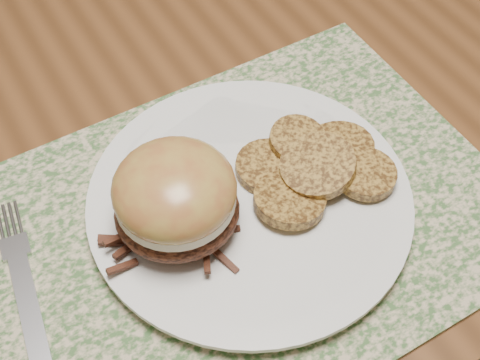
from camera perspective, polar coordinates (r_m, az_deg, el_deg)
name	(u,v)px	position (r m, az deg, el deg)	size (l,w,h in m)	color
placemat	(243,220)	(0.57, 0.30, -3.43)	(0.45, 0.33, 0.00)	#3E6333
dinner_plate	(250,201)	(0.57, 0.82, -1.81)	(0.26, 0.26, 0.02)	white
pork_sandwich	(175,198)	(0.52, -5.53, -1.56)	(0.13, 0.13, 0.08)	black
roasted_potatoes	(313,166)	(0.57, 6.23, 1.16)	(0.14, 0.13, 0.04)	olive
fork	(27,297)	(0.56, -17.75, -9.47)	(0.05, 0.19, 0.00)	#B5B5BC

